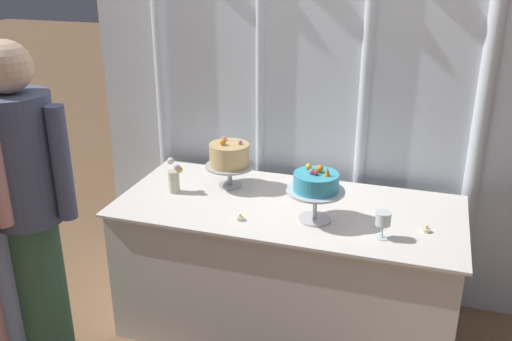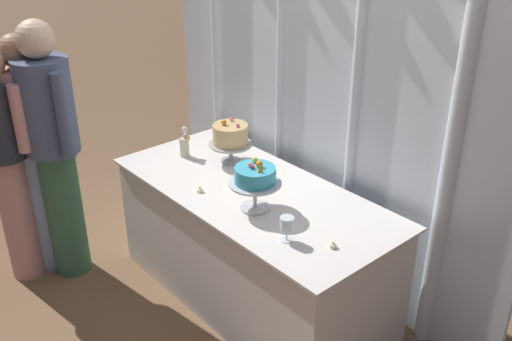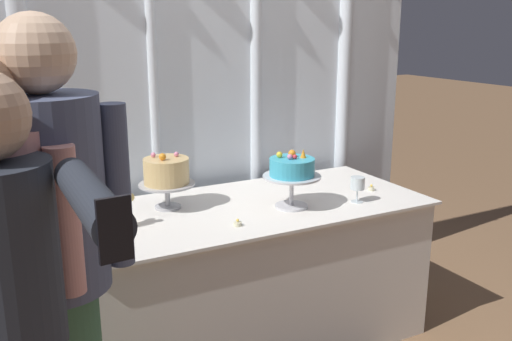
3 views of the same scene
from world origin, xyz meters
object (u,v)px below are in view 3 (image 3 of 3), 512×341
at_px(cake_display_nearleft, 166,173).
at_px(tealight_far_left, 238,224).
at_px(cake_table, 249,274).
at_px(guest_girl_blue_dress, 10,340).
at_px(guest_man_pink_jacket, 56,270).
at_px(cake_display_nearright, 292,170).
at_px(tealight_near_left, 371,189).
at_px(guest_man_dark_suit, 2,312).
at_px(wine_glass, 358,184).
at_px(flower_vase, 123,210).

bearing_deg(cake_display_nearleft, tealight_far_left, -63.03).
height_order(cake_table, guest_girl_blue_dress, guest_girl_blue_dress).
distance_m(cake_table, tealight_far_left, 0.51).
bearing_deg(cake_table, guest_man_pink_jacket, -144.51).
height_order(cake_display_nearleft, cake_display_nearright, cake_display_nearright).
xyz_separation_m(cake_display_nearleft, cake_display_nearright, (0.56, -0.28, 0.01)).
distance_m(cake_display_nearleft, guest_man_pink_jacket, 1.11).
bearing_deg(tealight_far_left, tealight_near_left, 9.87).
distance_m(cake_display_nearleft, tealight_far_left, 0.48).
bearing_deg(guest_man_pink_jacket, cake_display_nearright, 26.77).
distance_m(tealight_far_left, guest_man_dark_suit, 1.18).
distance_m(cake_table, guest_man_pink_jacket, 1.41).
relative_size(tealight_far_left, guest_girl_blue_dress, 0.02).
xyz_separation_m(cake_table, guest_man_pink_jacket, (-1.05, -0.75, 0.56)).
xyz_separation_m(guest_man_pink_jacket, guest_man_dark_suit, (-0.16, -0.07, -0.06)).
bearing_deg(wine_glass, guest_girl_blue_dress, -155.41).
distance_m(cake_display_nearright, flower_vase, 0.84).
bearing_deg(cake_table, tealight_far_left, -126.91).
bearing_deg(guest_man_dark_suit, cake_display_nearleft, 49.51).
relative_size(cake_display_nearright, guest_man_pink_jacket, 0.17).
distance_m(cake_table, wine_glass, 0.75).
bearing_deg(wine_glass, guest_man_pink_jacket, -161.40).
height_order(flower_vase, guest_man_pink_jacket, guest_man_pink_jacket).
distance_m(cake_display_nearright, guest_girl_blue_dress, 1.64).
distance_m(cake_display_nearleft, guest_man_dark_suit, 1.28).
relative_size(tealight_far_left, tealight_near_left, 1.02).
distance_m(cake_display_nearleft, wine_glass, 0.98).
height_order(tealight_far_left, guest_girl_blue_dress, guest_girl_blue_dress).
relative_size(cake_table, cake_display_nearleft, 6.29).
relative_size(wine_glass, tealight_far_left, 3.61).
relative_size(cake_display_nearleft, tealight_far_left, 7.82).
height_order(flower_vase, guest_girl_blue_dress, guest_girl_blue_dress).
relative_size(cake_display_nearleft, guest_man_pink_jacket, 0.17).
height_order(tealight_near_left, guest_man_pink_jacket, guest_man_pink_jacket).
relative_size(cake_display_nearright, guest_girl_blue_dress, 0.19).
xyz_separation_m(wine_glass, tealight_near_left, (0.20, 0.13, -0.09)).
bearing_deg(guest_man_dark_suit, guest_man_pink_jacket, 23.75).
bearing_deg(tealight_far_left, wine_glass, 2.33).
xyz_separation_m(tealight_far_left, guest_girl_blue_dress, (-1.02, -0.76, 0.11)).
bearing_deg(cake_display_nearright, cake_table, 142.99).
relative_size(wine_glass, guest_man_dark_suit, 0.08).
distance_m(cake_display_nearleft, tealight_near_left, 1.15).
xyz_separation_m(cake_display_nearleft, tealight_near_left, (1.11, -0.24, -0.17)).
relative_size(cake_display_nearleft, guest_girl_blue_dress, 0.18).
xyz_separation_m(cake_table, guest_girl_blue_dress, (-1.21, -1.01, 0.51)).
relative_size(cake_display_nearleft, cake_display_nearright, 0.98).
bearing_deg(tealight_near_left, cake_table, 172.83).
distance_m(tealight_far_left, guest_girl_blue_dress, 1.28).
height_order(cake_table, guest_man_dark_suit, guest_man_dark_suit).
distance_m(cake_table, guest_girl_blue_dress, 1.66).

